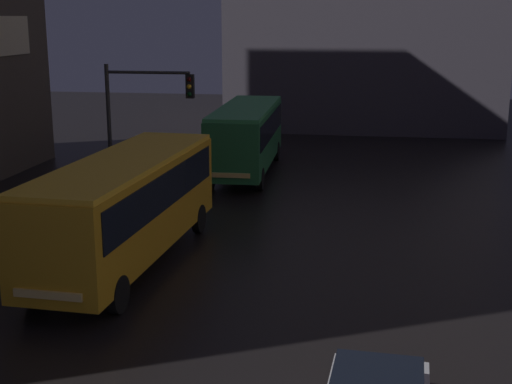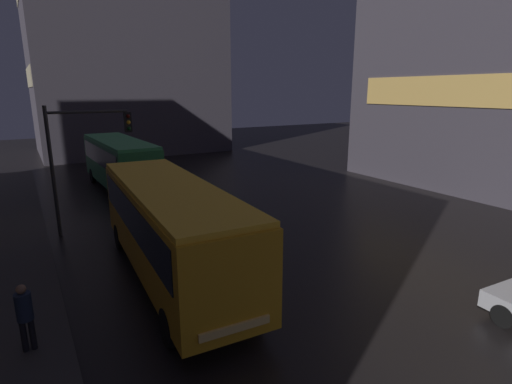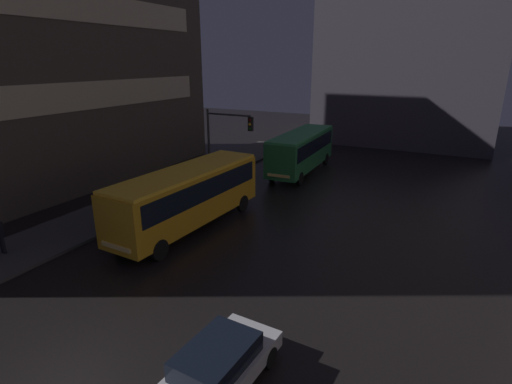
# 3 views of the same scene
# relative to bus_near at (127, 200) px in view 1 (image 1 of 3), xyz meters

# --- Properties ---
(bus_near) EXTENTS (3.05, 10.18, 3.30)m
(bus_near) POSITION_rel_bus_near_xyz_m (0.00, 0.00, 0.00)
(bus_near) COLOR orange
(bus_near) RESTS_ON ground
(bus_far) EXTENTS (2.75, 9.72, 3.28)m
(bus_far) POSITION_rel_bus_near_xyz_m (1.30, 13.48, -0.01)
(bus_far) COLOR #236B38
(bus_far) RESTS_ON ground
(traffic_light_main) EXTENTS (3.53, 0.35, 5.64)m
(traffic_light_main) POSITION_rel_bus_near_xyz_m (-1.66, 6.50, 1.83)
(traffic_light_main) COLOR #2D2D2D
(traffic_light_main) RESTS_ON ground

